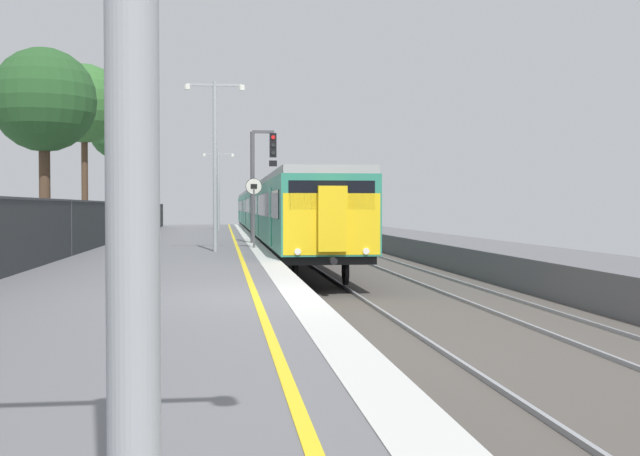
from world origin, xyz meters
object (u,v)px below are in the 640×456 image
Objects in this scene: speed_limit_sign at (254,203)px; background_tree_centre at (118,134)px; platform_lamp_mid at (215,152)px; commuter_train_at_platform at (269,210)px; platform_lamp_far at (218,184)px; signal_gantry at (259,172)px; background_tree_back at (85,106)px; background_tree_right at (42,104)px.

speed_limit_sign is 23.77m from background_tree_centre.
speed_limit_sign is at bearing 58.65° from platform_lamp_mid.
commuter_train_at_platform is 3.73m from platform_lamp_far.
signal_gantry is 18.62m from platform_lamp_far.
platform_lamp_mid reaches higher than platform_lamp_far.
speed_limit_sign is 0.45× the size of platform_lamp_mid.
background_tree_centre is at bearing -176.36° from platform_lamp_far.
platform_lamp_mid is at bearing -75.68° from background_tree_centre.
platform_lamp_far is at bearing 51.55° from background_tree_back.
platform_lamp_far is at bearing 166.77° from commuter_train_at_platform.
commuter_train_at_platform is at bearing 38.04° from background_tree_back.
background_tree_back reaches higher than commuter_train_at_platform.
background_tree_right is (-0.36, -19.59, -0.65)m from background_tree_centre.
platform_lamp_mid is 17.82m from background_tree_back.
background_tree_centre is 8.32m from background_tree_back.
platform_lamp_mid is (-3.22, -23.98, 2.07)m from commuter_train_at_platform.
commuter_train_at_platform is 11.76× the size of platform_lamp_far.
commuter_train_at_platform is at bearing -2.20° from background_tree_centre.
signal_gantry is at bearing 9.81° from background_tree_right.
platform_lamp_mid is 1.13× the size of platform_lamp_far.
speed_limit_sign is 3.15m from platform_lamp_mid.
background_tree_right is (-6.58, -19.98, 2.43)m from platform_lamp_far.
commuter_train_at_platform is at bearing 85.31° from signal_gantry.
signal_gantry reaches higher than commuter_train_at_platform.
signal_gantry is 0.93× the size of platform_lamp_far.
commuter_train_at_platform is 13.94m from background_tree_back.
commuter_train_at_platform is 17.92m from signal_gantry.
speed_limit_sign is 0.32× the size of background_tree_centre.
commuter_train_at_platform is 21.97m from background_tree_right.
background_tree_centre is at bearing 113.74° from signal_gantry.
platform_lamp_far is 21.18m from background_tree_right.
signal_gantry is 20.07m from background_tree_centre.
background_tree_centre is 19.60m from background_tree_right.
background_tree_centre is at bearing 108.98° from speed_limit_sign.
commuter_train_at_platform is at bearing 62.99° from background_tree_right.
background_tree_centre reaches higher than platform_lamp_mid.
platform_lamp_mid is 0.72× the size of background_tree_centre.
signal_gantry is (-1.46, -17.78, 1.65)m from commuter_train_at_platform.
background_tree_right reaches higher than platform_lamp_mid.
platform_lamp_far reaches higher than speed_limit_sign.
background_tree_centre is (-6.21, -0.40, 3.08)m from platform_lamp_far.
background_tree_back reaches higher than background_tree_right.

